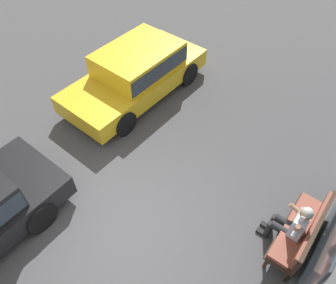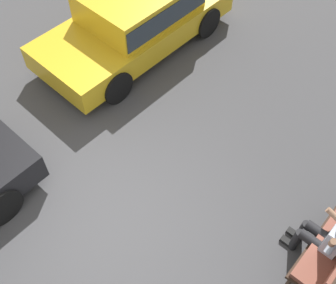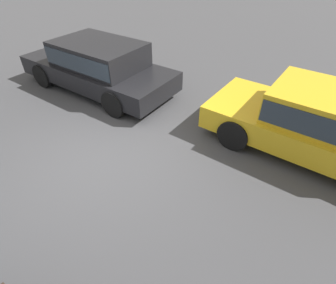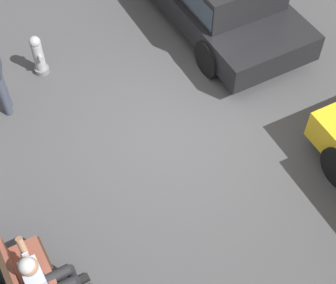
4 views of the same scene
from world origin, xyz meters
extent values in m
plane|color=#424244|center=(0.00, 0.00, 0.00)|extent=(60.00, 60.00, 0.00)
cube|color=#494C4F|center=(-1.85, 3.15, 0.18)|extent=(3.60, 0.12, 0.10)
cylinder|color=#332319|center=(-1.08, 3.00, 0.20)|extent=(0.07, 0.07, 0.39)
cylinder|color=#332319|center=(-2.61, 3.00, 0.20)|extent=(0.07, 0.07, 0.39)
cylinder|color=#332319|center=(-1.08, 2.61, 0.20)|extent=(0.07, 0.07, 0.39)
cylinder|color=#332319|center=(-2.61, 2.61, 0.20)|extent=(0.07, 0.07, 0.39)
cube|color=#332319|center=(-1.85, 2.81, 0.42)|extent=(1.68, 0.55, 0.06)
cube|color=brown|center=(-1.85, 2.81, 0.50)|extent=(1.62, 0.49, 0.10)
cube|color=#332319|center=(-1.85, 3.04, 0.73)|extent=(1.68, 0.07, 0.55)
cube|color=brown|center=(-1.85, 2.98, 0.73)|extent=(1.62, 0.06, 0.47)
cylinder|color=black|center=(-1.66, 2.57, 0.50)|extent=(0.15, 0.42, 0.15)
cylinder|color=black|center=(-1.66, 2.36, 0.25)|extent=(0.12, 0.12, 0.50)
cube|color=black|center=(-1.66, 2.28, 0.04)|extent=(0.10, 0.24, 0.07)
cylinder|color=black|center=(-1.84, 2.57, 0.50)|extent=(0.15, 0.42, 0.15)
cylinder|color=black|center=(-1.84, 2.36, 0.25)|extent=(0.12, 0.12, 0.50)
cube|color=black|center=(-1.84, 2.28, 0.04)|extent=(0.10, 0.24, 0.07)
cube|color=black|center=(-1.75, 2.78, 0.50)|extent=(0.34, 0.24, 0.14)
cube|color=silver|center=(-1.75, 2.78, 0.78)|extent=(0.38, 0.22, 0.56)
sphere|color=#A37556|center=(-1.75, 2.78, 1.20)|extent=(0.22, 0.22, 0.22)
sphere|color=#B7B2AD|center=(-1.75, 2.79, 1.24)|extent=(0.20, 0.20, 0.20)
cylinder|color=silver|center=(-1.99, 2.76, 0.89)|extent=(0.20, 0.10, 0.28)
cylinder|color=#A37556|center=(-2.04, 2.60, 0.77)|extent=(0.08, 0.27, 0.17)
cylinder|color=silver|center=(-1.51, 2.78, 0.96)|extent=(0.25, 0.10, 0.22)
cylinder|color=#A37556|center=(-1.44, 2.76, 1.15)|extent=(0.16, 0.08, 0.25)
cube|color=silver|center=(-1.61, 2.76, 1.19)|extent=(0.02, 0.07, 0.15)
cube|color=gold|center=(-3.41, -2.59, 0.50)|extent=(4.33, 1.96, 0.50)
cube|color=gold|center=(-3.58, -2.59, 1.07)|extent=(2.28, 1.67, 0.62)
cube|color=#28333D|center=(-3.58, -2.59, 1.07)|extent=(2.23, 1.70, 0.43)
cylinder|color=black|center=(-2.06, -1.78, 0.34)|extent=(0.68, 0.20, 0.67)
cylinder|color=black|center=(-2.12, -3.50, 0.34)|extent=(0.68, 0.20, 0.67)
cylinder|color=black|center=(-4.70, -1.68, 0.34)|extent=(0.68, 0.20, 0.67)
cylinder|color=black|center=(-4.77, -3.41, 0.34)|extent=(0.68, 0.20, 0.67)
cylinder|color=black|center=(0.88, -1.32, 0.34)|extent=(0.68, 0.19, 0.68)
camera|label=1|loc=(1.87, 2.60, 6.14)|focal=35.00mm
camera|label=2|loc=(1.48, 2.60, 6.08)|focal=45.00mm
camera|label=3|loc=(-3.35, 2.60, 3.61)|focal=28.00mm
camera|label=4|loc=(-4.62, 2.60, 6.60)|focal=55.00mm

